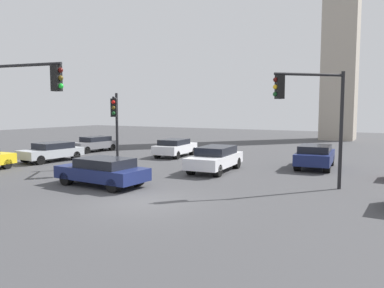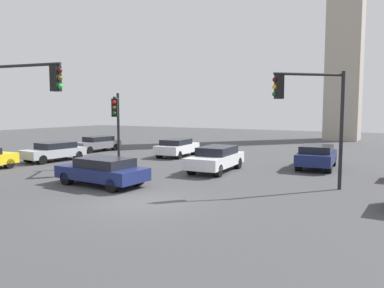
{
  "view_description": "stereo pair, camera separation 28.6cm",
  "coord_description": "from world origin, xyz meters",
  "px_view_note": "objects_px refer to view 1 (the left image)",
  "views": [
    {
      "loc": [
        8.67,
        -11.5,
        3.6
      ],
      "look_at": [
        -0.39,
        4.58,
        1.87
      ],
      "focal_mm": 35.1,
      "sensor_mm": 36.0,
      "label": 1
    },
    {
      "loc": [
        8.92,
        -11.36,
        3.6
      ],
      "look_at": [
        -0.39,
        4.58,
        1.87
      ],
      "focal_mm": 35.1,
      "sensor_mm": 36.0,
      "label": 2
    }
  ],
  "objects_px": {
    "traffic_light_1": "(311,105)",
    "car_7": "(103,171)",
    "traffic_light_2": "(115,116)",
    "car_4": "(315,156)",
    "traffic_light_0": "(21,99)",
    "car_0": "(175,147)",
    "car_2": "(215,158)",
    "car_5": "(94,143)",
    "car_3": "(52,151)"
  },
  "relations": [
    {
      "from": "car_5",
      "to": "car_7",
      "type": "relative_size",
      "value": 0.93
    },
    {
      "from": "traffic_light_0",
      "to": "car_7",
      "type": "xyz_separation_m",
      "value": [
        1.26,
        3.25,
        -3.29
      ]
    },
    {
      "from": "traffic_light_1",
      "to": "car_5",
      "type": "height_order",
      "value": "traffic_light_1"
    },
    {
      "from": "car_7",
      "to": "car_4",
      "type": "bearing_deg",
      "value": -124.11
    },
    {
      "from": "car_0",
      "to": "car_4",
      "type": "height_order",
      "value": "car_4"
    },
    {
      "from": "car_3",
      "to": "car_4",
      "type": "height_order",
      "value": "car_4"
    },
    {
      "from": "car_2",
      "to": "car_4",
      "type": "bearing_deg",
      "value": 125.37
    },
    {
      "from": "traffic_light_1",
      "to": "car_7",
      "type": "relative_size",
      "value": 1.16
    },
    {
      "from": "traffic_light_1",
      "to": "car_2",
      "type": "distance_m",
      "value": 7.11
    },
    {
      "from": "traffic_light_0",
      "to": "car_4",
      "type": "height_order",
      "value": "traffic_light_0"
    },
    {
      "from": "traffic_light_0",
      "to": "traffic_light_1",
      "type": "bearing_deg",
      "value": 24.84
    },
    {
      "from": "car_2",
      "to": "car_4",
      "type": "height_order",
      "value": "car_2"
    },
    {
      "from": "car_5",
      "to": "traffic_light_0",
      "type": "bearing_deg",
      "value": 40.69
    },
    {
      "from": "traffic_light_0",
      "to": "car_4",
      "type": "distance_m",
      "value": 16.49
    },
    {
      "from": "traffic_light_0",
      "to": "car_2",
      "type": "relative_size",
      "value": 1.18
    },
    {
      "from": "car_5",
      "to": "car_7",
      "type": "bearing_deg",
      "value": 51.81
    },
    {
      "from": "car_0",
      "to": "car_7",
      "type": "relative_size",
      "value": 0.95
    },
    {
      "from": "car_3",
      "to": "car_7",
      "type": "relative_size",
      "value": 0.96
    },
    {
      "from": "traffic_light_2",
      "to": "car_4",
      "type": "height_order",
      "value": "traffic_light_2"
    },
    {
      "from": "car_4",
      "to": "car_5",
      "type": "height_order",
      "value": "car_4"
    },
    {
      "from": "car_2",
      "to": "car_7",
      "type": "height_order",
      "value": "car_2"
    },
    {
      "from": "car_4",
      "to": "car_5",
      "type": "bearing_deg",
      "value": 84.39
    },
    {
      "from": "traffic_light_1",
      "to": "traffic_light_2",
      "type": "xyz_separation_m",
      "value": [
        -11.07,
        0.02,
        -0.61
      ]
    },
    {
      "from": "traffic_light_2",
      "to": "car_2",
      "type": "xyz_separation_m",
      "value": [
        5.19,
        2.61,
        -2.4
      ]
    },
    {
      "from": "traffic_light_2",
      "to": "car_7",
      "type": "distance_m",
      "value": 5.04
    },
    {
      "from": "traffic_light_2",
      "to": "car_4",
      "type": "relative_size",
      "value": 1.01
    },
    {
      "from": "traffic_light_0",
      "to": "car_4",
      "type": "xyz_separation_m",
      "value": [
        8.87,
        13.52,
        -3.22
      ]
    },
    {
      "from": "traffic_light_2",
      "to": "car_4",
      "type": "bearing_deg",
      "value": 86.42
    },
    {
      "from": "car_0",
      "to": "car_5",
      "type": "height_order",
      "value": "car_0"
    },
    {
      "from": "traffic_light_1",
      "to": "traffic_light_2",
      "type": "bearing_deg",
      "value": -42.63
    },
    {
      "from": "car_4",
      "to": "traffic_light_1",
      "type": "bearing_deg",
      "value": -175.83
    },
    {
      "from": "traffic_light_2",
      "to": "traffic_light_0",
      "type": "bearing_deg",
      "value": -27.8
    },
    {
      "from": "traffic_light_0",
      "to": "car_5",
      "type": "relative_size",
      "value": 1.35
    },
    {
      "from": "traffic_light_2",
      "to": "car_0",
      "type": "relative_size",
      "value": 1.07
    },
    {
      "from": "traffic_light_0",
      "to": "car_2",
      "type": "xyz_separation_m",
      "value": [
        4.08,
        9.55,
        -3.23
      ]
    },
    {
      "from": "car_0",
      "to": "car_3",
      "type": "height_order",
      "value": "car_0"
    },
    {
      "from": "car_2",
      "to": "car_3",
      "type": "distance_m",
      "value": 11.81
    },
    {
      "from": "car_0",
      "to": "traffic_light_2",
      "type": "bearing_deg",
      "value": 177.81
    },
    {
      "from": "traffic_light_0",
      "to": "traffic_light_1",
      "type": "relative_size",
      "value": 1.08
    },
    {
      "from": "traffic_light_1",
      "to": "car_3",
      "type": "height_order",
      "value": "traffic_light_1"
    },
    {
      "from": "traffic_light_1",
      "to": "car_7",
      "type": "xyz_separation_m",
      "value": [
        -8.69,
        -3.68,
        -3.07
      ]
    },
    {
      "from": "car_4",
      "to": "car_5",
      "type": "distance_m",
      "value": 18.2
    },
    {
      "from": "traffic_light_0",
      "to": "car_7",
      "type": "bearing_deg",
      "value": 58.83
    },
    {
      "from": "car_3",
      "to": "traffic_light_2",
      "type": "bearing_deg",
      "value": 87.53
    },
    {
      "from": "car_2",
      "to": "traffic_light_1",
      "type": "bearing_deg",
      "value": 61.69
    },
    {
      "from": "traffic_light_0",
      "to": "car_5",
      "type": "height_order",
      "value": "traffic_light_0"
    },
    {
      "from": "car_4",
      "to": "car_5",
      "type": "xyz_separation_m",
      "value": [
        -18.19,
        0.16,
        -0.09
      ]
    },
    {
      "from": "traffic_light_2",
      "to": "car_2",
      "type": "relative_size",
      "value": 0.96
    },
    {
      "from": "traffic_light_2",
      "to": "car_2",
      "type": "height_order",
      "value": "traffic_light_2"
    },
    {
      "from": "traffic_light_2",
      "to": "car_7",
      "type": "xyz_separation_m",
      "value": [
        2.37,
        -3.7,
        -2.46
      ]
    }
  ]
}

